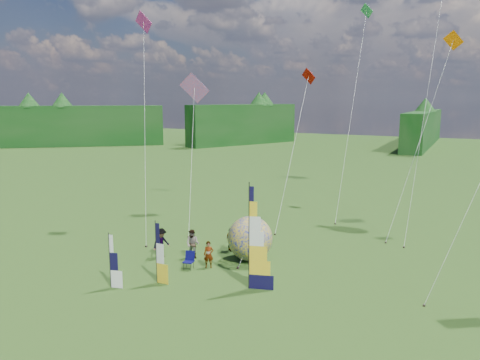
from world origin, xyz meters
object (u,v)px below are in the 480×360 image
at_px(spectator_c, 161,243).
at_px(spectator_d, 231,240).
at_px(kite_whale, 431,66).
at_px(bol_inflatable, 250,238).
at_px(side_banner_far, 110,261).
at_px(camp_chair, 189,261).
at_px(side_banner_left, 156,253).
at_px(spectator_b, 193,244).
at_px(feather_banner_main, 249,238).
at_px(spectator_a, 209,255).

bearing_deg(spectator_c, spectator_d, -31.15).
bearing_deg(kite_whale, spectator_c, -150.29).
bearing_deg(bol_inflatable, kite_whale, 56.28).
relative_size(side_banner_far, camp_chair, 2.76).
distance_m(bol_inflatable, spectator_d, 2.21).
bearing_deg(kite_whale, spectator_d, -148.93).
relative_size(side_banner_far, spectator_c, 1.55).
xyz_separation_m(side_banner_left, spectator_b, (-0.40, 4.21, -0.76)).
xyz_separation_m(feather_banner_main, kite_whale, (6.66, 16.70, 9.45)).
xyz_separation_m(side_banner_left, side_banner_far, (-1.76, -1.65, -0.23)).
height_order(spectator_a, spectator_b, spectator_b).
relative_size(feather_banner_main, spectator_b, 3.00).
distance_m(spectator_a, spectator_d, 3.27).
bearing_deg(kite_whale, feather_banner_main, -129.19).
relative_size(side_banner_far, spectator_a, 1.82).
bearing_deg(spectator_c, feather_banner_main, -89.01).
distance_m(bol_inflatable, kite_whale, 18.73).
bearing_deg(spectator_a, spectator_c, 152.22).
bearing_deg(spectator_b, feather_banner_main, -34.89).
xyz_separation_m(spectator_a, kite_whale, (10.11, 15.00, 11.38)).
xyz_separation_m(feather_banner_main, spectator_d, (-3.72, 4.96, -1.95)).
relative_size(spectator_b, spectator_c, 0.98).
distance_m(spectator_c, spectator_d, 4.48).
relative_size(feather_banner_main, spectator_a, 3.43).
distance_m(bol_inflatable, spectator_b, 3.62).
height_order(side_banner_far, spectator_d, side_banner_far).
bearing_deg(camp_chair, side_banner_left, -111.17).
distance_m(side_banner_left, spectator_b, 4.30).
relative_size(spectator_d, camp_chair, 1.48).
bearing_deg(camp_chair, bol_inflatable, 38.62).
bearing_deg(spectator_d, spectator_b, 89.11).
relative_size(feather_banner_main, spectator_d, 3.52).
height_order(feather_banner_main, spectator_a, feather_banner_main).
bearing_deg(spectator_b, spectator_c, -165.37).
bearing_deg(feather_banner_main, spectator_a, 137.42).
height_order(spectator_b, camp_chair, spectator_b).
height_order(feather_banner_main, bol_inflatable, feather_banner_main).
bearing_deg(side_banner_left, feather_banner_main, 17.10).
height_order(side_banner_left, spectator_a, side_banner_left).
bearing_deg(spectator_b, spectator_a, -37.01).
relative_size(bol_inflatable, camp_chair, 2.64).
distance_m(feather_banner_main, side_banner_far, 7.39).
xyz_separation_m(spectator_d, camp_chair, (-0.65, -4.01, -0.25)).
distance_m(camp_chair, kite_whale, 22.48).
bearing_deg(spectator_a, kite_whale, 32.07).
bearing_deg(spectator_a, side_banner_far, -146.38).
xyz_separation_m(bol_inflatable, spectator_b, (-3.35, -1.28, -0.47)).
xyz_separation_m(side_banner_left, camp_chair, (0.42, 2.47, -1.15)).
bearing_deg(spectator_d, bol_inflatable, -175.64).
bearing_deg(bol_inflatable, spectator_d, 152.34).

